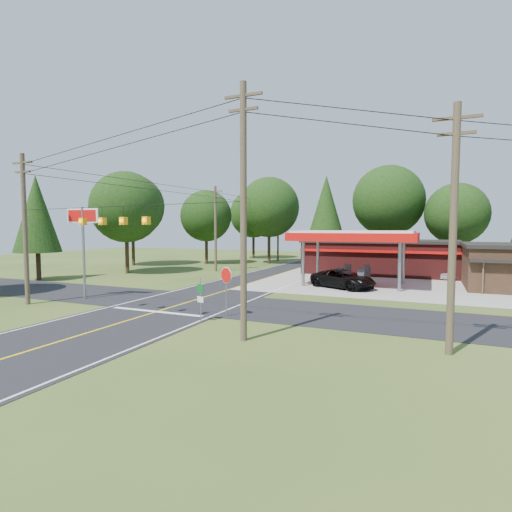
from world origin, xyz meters
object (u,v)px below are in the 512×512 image
at_px(suv_car, 343,279).
at_px(big_stop_sign, 83,231).
at_px(gas_canopy, 355,237).
at_px(octagonal_stop_sign, 226,279).
at_px(sedan_car, 449,273).

xyz_separation_m(suv_car, big_stop_sign, (-16.04, -12.56, 4.11)).
bearing_deg(big_stop_sign, gas_canopy, 42.22).
bearing_deg(gas_canopy, big_stop_sign, -137.78).
distance_m(suv_car, big_stop_sign, 20.78).
relative_size(gas_canopy, octagonal_stop_sign, 3.64).
relative_size(suv_car, octagonal_stop_sign, 1.94).
bearing_deg(suv_car, octagonal_stop_sign, -170.06).
distance_m(sedan_car, octagonal_stop_sign, 27.12).
bearing_deg(octagonal_stop_sign, gas_canopy, 74.31).
distance_m(gas_canopy, big_stop_sign, 22.35).
bearing_deg(big_stop_sign, sedan_car, 43.15).
bearing_deg(gas_canopy, sedan_car, 45.00).
height_order(gas_canopy, suv_car, gas_canopy).
xyz_separation_m(big_stop_sign, octagonal_stop_sign, (12.04, -1.00, -2.69)).
height_order(sedan_car, octagonal_stop_sign, octagonal_stop_sign).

